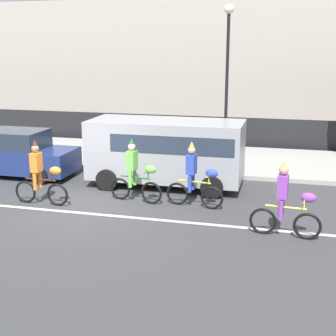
{
  "coord_description": "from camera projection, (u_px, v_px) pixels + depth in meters",
  "views": [
    {
      "loc": [
        5.66,
        -11.82,
        4.45
      ],
      "look_at": [
        2.37,
        1.2,
        1.0
      ],
      "focal_mm": 50.0,
      "sensor_mm": 36.0,
      "label": 1
    }
  ],
  "objects": [
    {
      "name": "parade_cyclist_cobalt",
      "position": [
        195.0,
        179.0,
        13.31
      ],
      "size": [
        1.71,
        0.52,
        1.92
      ],
      "color": "black",
      "rests_on": "ground"
    },
    {
      "name": "parade_cyclist_orange",
      "position": [
        41.0,
        177.0,
        13.53
      ],
      "size": [
        1.72,
        0.5,
        1.92
      ],
      "color": "black",
      "rests_on": "ground"
    },
    {
      "name": "road_centre_line",
      "position": [
        71.0,
        212.0,
        13.07
      ],
      "size": [
        36.0,
        0.14,
        0.01
      ],
      "primitive_type": "cube",
      "color": "beige",
      "rests_on": "ground"
    },
    {
      "name": "parked_van_grey",
      "position": [
        168.0,
        148.0,
        15.29
      ],
      "size": [
        5.0,
        2.22,
        2.18
      ],
      "color": "#99999E",
      "rests_on": "ground"
    },
    {
      "name": "street_lamp_post",
      "position": [
        227.0,
        61.0,
        17.4
      ],
      "size": [
        0.36,
        0.36,
        5.86
      ],
      "color": "black",
      "rests_on": "sidewalk_curb"
    },
    {
      "name": "parade_cyclist_purple",
      "position": [
        287.0,
        204.0,
        11.17
      ],
      "size": [
        1.72,
        0.5,
        1.92
      ],
      "color": "black",
      "rests_on": "ground"
    },
    {
      "name": "sidewalk_curb",
      "position": [
        144.0,
        155.0,
        19.63
      ],
      "size": [
        60.0,
        5.0,
        0.15
      ],
      "primitive_type": "cube",
      "color": "#9E9B93",
      "rests_on": "ground"
    },
    {
      "name": "ground_plane",
      "position": [
        79.0,
        206.0,
        13.55
      ],
      "size": [
        80.0,
        80.0,
        0.0
      ],
      "primitive_type": "plane",
      "color": "#38383A"
    },
    {
      "name": "building_backdrop",
      "position": [
        149.0,
        62.0,
        30.31
      ],
      "size": [
        28.0,
        8.0,
        7.1
      ],
      "primitive_type": "cube",
      "color": "#B2A899",
      "rests_on": "ground"
    },
    {
      "name": "parade_cyclist_lime",
      "position": [
        136.0,
        174.0,
        13.76
      ],
      "size": [
        1.71,
        0.53,
        1.92
      ],
      "color": "black",
      "rests_on": "ground"
    },
    {
      "name": "parked_car_navy",
      "position": [
        18.0,
        154.0,
        16.69
      ],
      "size": [
        4.1,
        1.92,
        1.64
      ],
      "color": "navy",
      "rests_on": "ground"
    },
    {
      "name": "fence_line",
      "position": [
        162.0,
        130.0,
        22.2
      ],
      "size": [
        40.0,
        0.08,
        1.4
      ],
      "primitive_type": "cube",
      "color": "black",
      "rests_on": "ground"
    }
  ]
}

